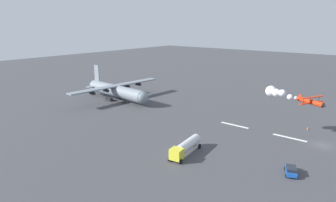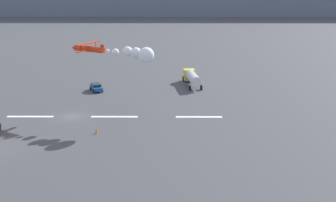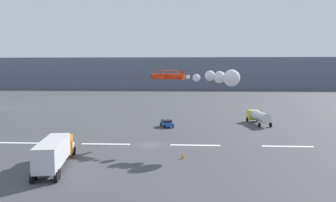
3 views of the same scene
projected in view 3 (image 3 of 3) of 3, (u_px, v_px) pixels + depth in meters
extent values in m
plane|color=#424247|center=(150.00, 145.00, 58.39)|extent=(440.00, 440.00, 0.00)
cube|color=white|center=(19.00, 143.00, 59.74)|extent=(8.00, 0.90, 0.01)
cube|color=white|center=(106.00, 144.00, 58.84)|extent=(8.00, 0.90, 0.01)
cube|color=white|center=(195.00, 145.00, 57.95)|extent=(8.00, 0.90, 0.01)
cube|color=white|center=(288.00, 146.00, 57.05)|extent=(8.00, 0.90, 0.01)
cube|color=slate|center=(180.00, 73.00, 230.59)|extent=(396.00, 16.00, 19.53)
cylinder|color=red|center=(168.00, 76.00, 62.47)|extent=(5.92, 3.70, 1.05)
cube|color=red|center=(167.00, 77.00, 62.59)|extent=(3.47, 5.98, 0.12)
cube|color=red|center=(167.00, 70.00, 62.49)|extent=(3.47, 5.98, 0.12)
cylinder|color=black|center=(160.00, 74.00, 60.62)|extent=(0.08, 0.08, 1.17)
cylinder|color=black|center=(173.00, 74.00, 64.45)|extent=(0.08, 0.08, 1.17)
cube|color=red|center=(182.00, 74.00, 61.05)|extent=(0.67, 0.41, 1.10)
cube|color=red|center=(182.00, 76.00, 61.08)|extent=(1.44, 2.06, 0.08)
cone|color=black|center=(151.00, 76.00, 64.19)|extent=(1.03, 1.11, 0.89)
sphere|color=white|center=(188.00, 77.00, 60.52)|extent=(0.70, 0.70, 0.70)
sphere|color=white|center=(196.00, 78.00, 59.91)|extent=(1.28, 1.28, 1.28)
sphere|color=white|center=(210.00, 76.00, 58.46)|extent=(1.68, 1.68, 1.68)
sphere|color=white|center=(219.00, 77.00, 58.01)|extent=(1.93, 1.93, 1.93)
sphere|color=white|center=(232.00, 78.00, 56.53)|extent=(2.64, 2.64, 2.64)
cube|color=silver|center=(65.00, 147.00, 51.30)|extent=(2.73, 2.00, 1.10)
cube|color=orange|center=(62.00, 145.00, 49.25)|extent=(2.87, 2.79, 2.60)
cube|color=silver|center=(52.00, 152.00, 43.00)|extent=(4.18, 10.43, 2.80)
cylinder|color=black|center=(56.00, 151.00, 51.41)|extent=(0.53, 1.14, 1.10)
cylinder|color=black|center=(35.00, 175.00, 39.77)|extent=(0.53, 1.14, 1.10)
cylinder|color=black|center=(32.00, 178.00, 38.58)|extent=(0.53, 1.14, 1.10)
cylinder|color=black|center=(74.00, 151.00, 51.68)|extent=(0.53, 1.14, 1.10)
cylinder|color=black|center=(58.00, 174.00, 40.04)|extent=(0.53, 1.14, 1.10)
cylinder|color=black|center=(56.00, 177.00, 38.85)|extent=(0.53, 1.14, 1.10)
cube|color=yellow|center=(253.00, 115.00, 83.97)|extent=(2.67, 2.50, 2.20)
cylinder|color=silver|center=(260.00, 117.00, 78.94)|extent=(3.13, 8.10, 2.10)
cylinder|color=black|center=(247.00, 119.00, 84.58)|extent=(0.45, 1.03, 1.00)
cylinder|color=black|center=(259.00, 125.00, 75.84)|extent=(0.45, 1.03, 1.00)
cylinder|color=black|center=(257.00, 119.00, 84.75)|extent=(0.45, 1.03, 1.00)
cylinder|color=black|center=(271.00, 125.00, 76.01)|extent=(0.45, 1.03, 1.00)
cube|color=#194CA5|center=(167.00, 124.00, 76.31)|extent=(3.21, 4.50, 0.65)
cube|color=#1E232D|center=(167.00, 121.00, 76.44)|extent=(2.46, 2.91, 0.55)
cylinder|color=black|center=(173.00, 126.00, 75.25)|extent=(0.44, 0.68, 0.64)
cylinder|color=black|center=(169.00, 124.00, 77.98)|extent=(0.44, 0.68, 0.64)
cylinder|color=black|center=(165.00, 127.00, 74.69)|extent=(0.44, 0.68, 0.64)
cylinder|color=black|center=(161.00, 125.00, 77.42)|extent=(0.44, 0.68, 0.64)
cone|color=orange|center=(68.00, 156.00, 49.28)|extent=(0.44, 0.44, 0.75)
cone|color=orange|center=(183.00, 156.00, 49.27)|extent=(0.44, 0.44, 0.75)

